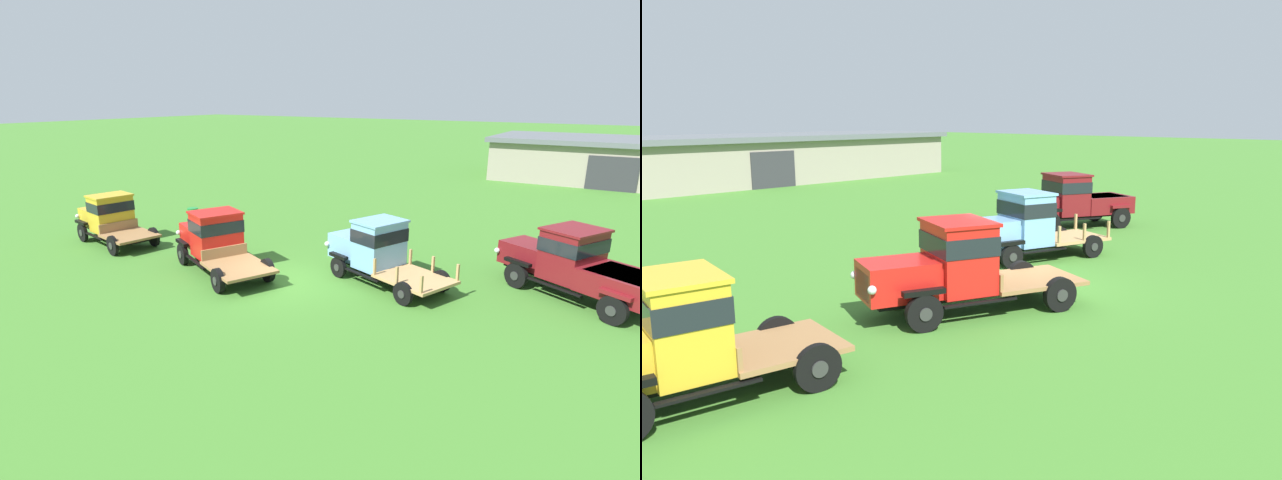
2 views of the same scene
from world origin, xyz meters
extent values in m
plane|color=#3D7528|center=(0.00, 0.00, 0.00)|extent=(240.00, 240.00, 0.00)
cube|color=gray|center=(12.35, 31.13, 1.50)|extent=(24.53, 8.29, 3.00)
cube|color=#565B60|center=(12.35, 31.13, 3.18)|extent=(25.13, 9.09, 0.36)
cube|color=#2D2D33|center=(8.67, 26.94, 1.20)|extent=(3.20, 0.08, 2.40)
cylinder|color=black|center=(-7.67, -1.34, 0.43)|extent=(0.87, 0.29, 0.85)
cylinder|color=#2D2D2D|center=(-7.69, -1.42, 0.43)|extent=(0.30, 0.08, 0.30)
cylinder|color=black|center=(-7.34, 0.50, 0.43)|extent=(0.87, 0.29, 0.85)
cylinder|color=#2D2D2D|center=(-7.32, 0.59, 0.43)|extent=(0.30, 0.08, 0.30)
cube|color=black|center=(-9.14, -0.12, 0.51)|extent=(4.48, 1.79, 0.12)
cube|color=gold|center=(-9.38, -0.08, 1.35)|extent=(1.43, 1.82, 1.56)
cube|color=black|center=(-9.38, -0.08, 1.70)|extent=(1.48, 1.87, 0.44)
cube|color=gold|center=(-9.38, -0.08, 2.17)|extent=(1.56, 1.92, 0.08)
cube|color=black|center=(-9.43, -1.00, 0.49)|extent=(1.62, 0.43, 0.05)
cube|color=black|center=(-9.10, 0.80, 0.49)|extent=(1.62, 0.43, 0.05)
cube|color=olive|center=(-7.81, -0.36, 0.62)|extent=(2.35, 2.24, 0.10)
cube|color=olive|center=(-8.77, -0.19, 0.85)|extent=(0.39, 1.76, 0.44)
cylinder|color=black|center=(-4.32, -0.53, 0.43)|extent=(0.86, 0.52, 0.85)
cylinder|color=#2D2D2D|center=(-4.36, -0.63, 0.43)|extent=(0.29, 0.15, 0.30)
cylinder|color=black|center=(-3.57, 1.22, 0.43)|extent=(0.86, 0.52, 0.85)
cylinder|color=#2D2D2D|center=(-3.52, 1.32, 0.43)|extent=(0.29, 0.15, 0.30)
cylinder|color=black|center=(-1.06, -1.92, 0.43)|extent=(0.86, 0.52, 0.85)
cylinder|color=#2D2D2D|center=(-1.10, -2.03, 0.43)|extent=(0.29, 0.15, 0.30)
cylinder|color=black|center=(-0.31, -0.18, 0.43)|extent=(0.86, 0.52, 0.85)
cylinder|color=#2D2D2D|center=(-0.27, -0.07, 0.43)|extent=(0.29, 0.15, 0.30)
cube|color=black|center=(-2.43, -0.30, 0.51)|extent=(5.09, 2.96, 0.12)
cube|color=red|center=(-4.18, 0.45, 1.00)|extent=(2.11, 1.90, 0.86)
cube|color=silver|center=(-4.94, 0.77, 0.96)|extent=(0.47, 0.98, 0.65)
sphere|color=silver|center=(-5.23, 0.12, 1.02)|extent=(0.20, 0.20, 0.20)
sphere|color=silver|center=(-4.67, 1.43, 1.02)|extent=(0.20, 0.20, 0.20)
cube|color=black|center=(-4.32, -0.53, 0.90)|extent=(0.98, 0.57, 0.12)
cube|color=black|center=(-3.57, 1.22, 0.90)|extent=(0.98, 0.57, 0.12)
cube|color=red|center=(-2.78, -0.15, 1.38)|extent=(1.88, 2.06, 1.62)
cube|color=black|center=(-2.78, -0.15, 1.75)|extent=(1.94, 2.11, 0.45)
cube|color=red|center=(-2.78, -0.15, 2.23)|extent=(2.03, 2.18, 0.08)
cube|color=black|center=(-3.02, -1.06, 0.49)|extent=(1.76, 0.86, 0.05)
cube|color=black|center=(-2.29, 0.65, 0.49)|extent=(1.76, 0.86, 0.05)
cube|color=olive|center=(-1.03, -0.90, 0.62)|extent=(3.05, 2.76, 0.10)
cube|color=olive|center=(-2.13, -0.43, 0.85)|extent=(0.78, 1.69, 0.44)
cylinder|color=black|center=(1.60, 1.61, 0.38)|extent=(0.77, 0.40, 0.76)
cylinder|color=#2D2D2D|center=(1.57, 1.53, 0.38)|extent=(0.26, 0.12, 0.27)
cylinder|color=black|center=(2.22, 3.37, 0.38)|extent=(0.77, 0.40, 0.76)
cylinder|color=#2D2D2D|center=(2.25, 3.46, 0.38)|extent=(0.26, 0.12, 0.27)
cylinder|color=black|center=(4.66, 0.53, 0.38)|extent=(0.77, 0.40, 0.76)
cylinder|color=#2D2D2D|center=(4.62, 0.45, 0.38)|extent=(0.26, 0.12, 0.27)
cylinder|color=black|center=(5.28, 2.29, 0.38)|extent=(0.77, 0.40, 0.76)
cylinder|color=#2D2D2D|center=(5.31, 2.38, 0.38)|extent=(0.26, 0.12, 0.27)
cube|color=black|center=(3.35, 1.98, 0.46)|extent=(4.72, 2.51, 0.12)
cube|color=#70A3D1|center=(1.69, 2.57, 0.97)|extent=(1.88, 1.74, 0.91)
cube|color=silver|center=(0.99, 2.81, 0.93)|extent=(0.40, 0.99, 0.68)
sphere|color=silver|center=(0.75, 2.16, 1.00)|extent=(0.20, 0.20, 0.20)
sphere|color=silver|center=(1.22, 3.47, 1.00)|extent=(0.20, 0.20, 0.20)
cube|color=black|center=(1.60, 1.61, 0.81)|extent=(0.89, 0.48, 0.12)
cube|color=black|center=(2.22, 3.37, 0.81)|extent=(0.89, 0.48, 0.12)
cube|color=#70A3D1|center=(2.98, 2.11, 1.35)|extent=(1.68, 1.95, 1.65)
cube|color=black|center=(2.98, 2.11, 1.72)|extent=(1.74, 2.00, 0.46)
cube|color=#70A3D1|center=(2.98, 2.11, 2.21)|extent=(1.82, 2.06, 0.08)
cube|color=black|center=(2.79, 1.21, 0.44)|extent=(1.64, 0.69, 0.05)
cube|color=black|center=(3.40, 2.93, 0.44)|extent=(1.64, 0.69, 0.05)
cube|color=tan|center=(4.64, 1.53, 0.57)|extent=(2.79, 2.52, 0.10)
cube|color=tan|center=(3.37, 1.04, 0.90)|extent=(0.10, 0.10, 0.57)
cube|color=tan|center=(3.95, 2.71, 0.90)|extent=(0.10, 0.10, 0.57)
cube|color=tan|center=(4.34, 0.69, 0.90)|extent=(0.10, 0.10, 0.57)
cube|color=tan|center=(4.93, 2.36, 0.90)|extent=(0.10, 0.10, 0.57)
cube|color=tan|center=(5.32, 0.35, 0.90)|extent=(0.10, 0.10, 0.57)
cube|color=tan|center=(5.91, 2.02, 0.90)|extent=(0.10, 0.10, 0.57)
cylinder|color=black|center=(7.33, 4.10, 0.44)|extent=(0.87, 0.56, 0.88)
cylinder|color=#2D2D2D|center=(7.29, 4.00, 0.44)|extent=(0.29, 0.17, 0.31)
cylinder|color=black|center=(8.23, 5.88, 0.44)|extent=(0.87, 0.56, 0.88)
cylinder|color=#2D2D2D|center=(8.28, 5.97, 0.44)|extent=(0.29, 0.17, 0.31)
cylinder|color=black|center=(10.37, 2.56, 0.44)|extent=(0.87, 0.56, 0.88)
cylinder|color=#2D2D2D|center=(10.32, 2.47, 0.44)|extent=(0.29, 0.17, 0.31)
cylinder|color=black|center=(11.27, 4.35, 0.44)|extent=(0.87, 0.56, 0.88)
cylinder|color=#2D2D2D|center=(11.32, 4.44, 0.44)|extent=(0.29, 0.17, 0.31)
cube|color=black|center=(9.13, 4.31, 0.52)|extent=(4.85, 3.18, 0.12)
cube|color=maroon|center=(7.55, 5.11, 0.99)|extent=(2.20, 2.04, 0.82)
cube|color=silver|center=(6.79, 5.49, 0.95)|extent=(0.55, 1.01, 0.61)
sphere|color=silver|center=(6.45, 4.83, 1.01)|extent=(0.20, 0.20, 0.20)
sphere|color=silver|center=(7.12, 6.16, 1.01)|extent=(0.20, 0.20, 0.20)
cube|color=black|center=(7.33, 4.10, 0.93)|extent=(1.00, 0.64, 0.12)
cube|color=black|center=(8.23, 5.88, 0.93)|extent=(1.00, 0.64, 0.12)
cube|color=maroon|center=(8.94, 4.40, 1.40)|extent=(2.01, 2.19, 1.64)
cube|color=black|center=(8.94, 4.40, 1.77)|extent=(2.08, 2.25, 0.46)
cube|color=maroon|center=(8.94, 4.40, 2.26)|extent=(2.17, 2.32, 0.08)
cube|color=black|center=(8.63, 3.47, 0.50)|extent=(1.77, 0.99, 0.05)
cube|color=black|center=(9.51, 5.21, 0.50)|extent=(1.77, 0.99, 0.05)
cube|color=maroon|center=(10.53, 3.60, 0.94)|extent=(2.77, 2.62, 0.72)
cube|color=black|center=(10.53, 3.60, 1.27)|extent=(2.34, 2.22, 0.06)
cube|color=maroon|center=(10.37, 2.56, 0.93)|extent=(0.96, 0.62, 0.12)
cube|color=maroon|center=(11.27, 4.35, 0.93)|extent=(0.96, 0.62, 0.12)
camera|label=1|loc=(10.51, -13.33, 6.47)|focal=28.00mm
camera|label=2|loc=(-13.49, -9.98, 4.70)|focal=35.00mm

